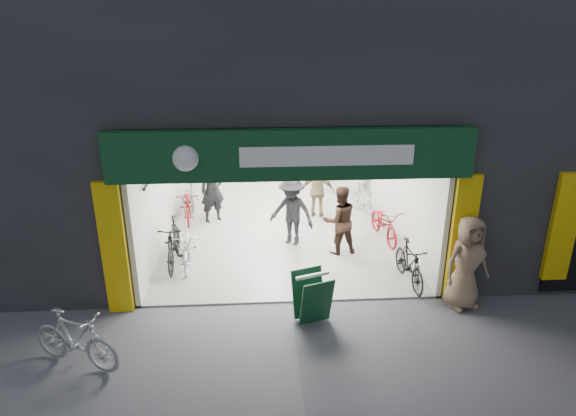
{
  "coord_description": "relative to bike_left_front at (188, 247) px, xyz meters",
  "views": [
    {
      "loc": [
        -0.6,
        -8.67,
        5.44
      ],
      "look_at": [
        0.04,
        1.5,
        1.41
      ],
      "focal_mm": 32.0,
      "sensor_mm": 36.0,
      "label": 1
    }
  ],
  "objects": [
    {
      "name": "bike_right_back",
      "position": [
        4.49,
        2.55,
        0.05
      ],
      "size": [
        0.75,
        1.65,
        0.96
      ],
      "primitive_type": "imported",
      "rotation": [
        0.0,
        0.0,
        0.2
      ],
      "color": "#AAA9AE",
      "rests_on": "ground"
    },
    {
      "name": "bike_left_back",
      "position": [
        -0.3,
        3.62,
        0.07
      ],
      "size": [
        0.71,
        1.71,
        0.99
      ],
      "primitive_type": "imported",
      "rotation": [
        0.0,
        0.0,
        0.15
      ],
      "color": "#AAA9AE",
      "rests_on": "ground"
    },
    {
      "name": "customer_a",
      "position": [
        0.4,
        2.41,
        0.5
      ],
      "size": [
        0.8,
        0.71,
        1.85
      ],
      "primitive_type": "imported",
      "rotation": [
        0.0,
        0.0,
        0.49
      ],
      "color": "black",
      "rests_on": "ground"
    },
    {
      "name": "parked_bike",
      "position": [
        -1.36,
        -3.42,
        0.08
      ],
      "size": [
        1.7,
        1.12,
        1.0
      ],
      "primitive_type": "imported",
      "rotation": [
        0.0,
        0.0,
        1.14
      ],
      "color": "#A8A8AC",
      "rests_on": "ground"
    },
    {
      "name": "customer_d",
      "position": [
        3.22,
        2.54,
        0.35
      ],
      "size": [
        0.97,
        0.6,
        1.54
      ],
      "primitive_type": "imported",
      "rotation": [
        0.0,
        0.0,
        2.88
      ],
      "color": "#8A7450",
      "rests_on": "ground"
    },
    {
      "name": "bike_right_mid",
      "position": [
        4.7,
        1.0,
        0.01
      ],
      "size": [
        0.79,
        1.72,
        0.87
      ],
      "primitive_type": "imported",
      "rotation": [
        0.0,
        0.0,
        0.13
      ],
      "color": "maroon",
      "rests_on": "ground"
    },
    {
      "name": "customer_c",
      "position": [
        2.4,
        0.85,
        0.44
      ],
      "size": [
        1.29,
        1.1,
        1.73
      ],
      "primitive_type": "imported",
      "rotation": [
        0.0,
        0.0,
        -0.51
      ],
      "color": "black",
      "rests_on": "ground"
    },
    {
      "name": "sandwich_board",
      "position": [
        2.54,
        -2.41,
        0.09
      ],
      "size": [
        0.77,
        0.78,
        0.94
      ],
      "rotation": [
        0.0,
        0.0,
        0.32
      ],
      "color": "#0E391E",
      "rests_on": "ground"
    },
    {
      "name": "building",
      "position": [
        3.11,
        3.21,
        3.89
      ],
      "size": [
        17.0,
        10.27,
        8.0
      ],
      "color": "#232326",
      "rests_on": "ground"
    },
    {
      "name": "bike_left_front",
      "position": [
        0.0,
        0.0,
        0.0
      ],
      "size": [
        0.68,
        1.65,
        0.85
      ],
      "primitive_type": "imported",
      "rotation": [
        0.0,
        0.0,
        0.08
      ],
      "color": "silver",
      "rests_on": "ground"
    },
    {
      "name": "pedestrian_near",
      "position": [
        5.5,
        -2.08,
        0.51
      ],
      "size": [
        1.04,
        0.81,
        1.87
      ],
      "primitive_type": "imported",
      "rotation": [
        0.0,
        0.0,
        0.26
      ],
      "color": "#83674C",
      "rests_on": "ground"
    },
    {
      "name": "bike_right_front",
      "position": [
        4.7,
        -1.18,
        0.04
      ],
      "size": [
        0.57,
        1.58,
        0.93
      ],
      "primitive_type": "imported",
      "rotation": [
        0.0,
        0.0,
        0.09
      ],
      "color": "black",
      "rests_on": "ground"
    },
    {
      "name": "customer_b",
      "position": [
        3.46,
        0.32,
        0.41
      ],
      "size": [
        0.92,
        0.77,
        1.67
      ],
      "primitive_type": "imported",
      "rotation": [
        0.0,
        0.0,
        3.33
      ],
      "color": "#362118",
      "rests_on": "ground"
    },
    {
      "name": "bike_left_midfront",
      "position": [
        -0.3,
        -0.0,
        0.11
      ],
      "size": [
        0.52,
        1.77,
        1.06
      ],
      "primitive_type": "imported",
      "rotation": [
        0.0,
        0.0,
        0.01
      ],
      "color": "black",
      "rests_on": "ground"
    },
    {
      "name": "ground",
      "position": [
        2.2,
        -1.78,
        -0.42
      ],
      "size": [
        60.0,
        60.0,
        0.0
      ],
      "primitive_type": "plane",
      "color": "#56565B",
      "rests_on": "ground"
    },
    {
      "name": "bike_left_midback",
      "position": [
        -0.3,
        2.62,
        -0.0
      ],
      "size": [
        0.77,
        1.67,
        0.85
      ],
      "primitive_type": "imported",
      "rotation": [
        0.0,
        0.0,
        0.13
      ],
      "color": "maroon",
      "rests_on": "ground"
    }
  ]
}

